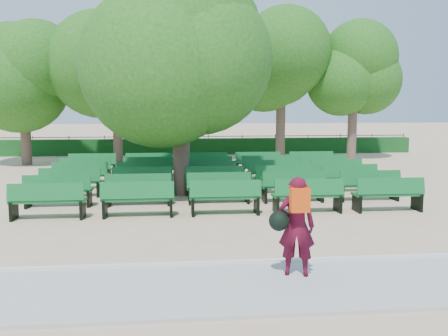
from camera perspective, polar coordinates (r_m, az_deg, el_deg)
The scene contains 9 objects.
ground at distance 15.15m, azimuth -1.59°, elevation -3.67°, with size 120.00×120.00×0.00m, color tan.
paving at distance 8.04m, azimuth 2.54°, elevation -13.50°, with size 30.00×2.20×0.06m, color #A8A8A4.
curb at distance 9.11m, azimuth 1.46°, elevation -10.83°, with size 30.00×0.12×0.10m, color silver.
hedge at distance 28.95m, azimuth -3.70°, elevation 2.48°, with size 26.00×0.70×0.90m, color #134B1A.
fence at distance 29.39m, azimuth -3.73°, elevation 1.67°, with size 26.00×0.10×1.02m, color black, non-canonical shape.
tree_line at distance 25.02m, azimuth -3.33°, elevation 0.68°, with size 21.80×6.80×7.04m, color #27641B, non-canonical shape.
bench_array at distance 16.82m, azimuth -1.40°, elevation -2.23°, with size 1.87×0.62×1.17m.
tree_among at distance 15.88m, azimuth -5.03°, elevation 11.96°, with size 4.67×4.67×6.30m.
person at distance 8.32m, azimuth 8.14°, elevation -6.45°, with size 0.82×0.53×1.66m.
Camera 1 is at (-1.12, -14.83, 2.89)m, focal length 40.00 mm.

